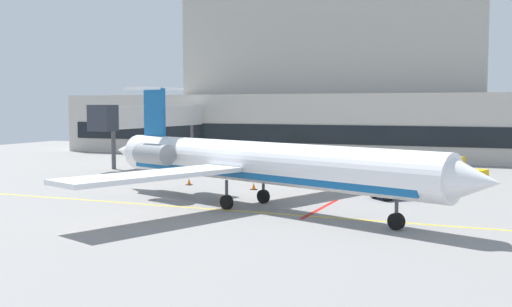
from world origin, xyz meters
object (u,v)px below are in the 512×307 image
object	(u,v)px
belt_loader	(398,185)
fuel_tank	(223,151)
baggage_tug	(462,169)
pushback_tractor	(218,159)
regional_jet	(254,162)

from	to	relation	value
belt_loader	fuel_tank	xyz separation A→B (m)	(-23.53, 20.41, 0.37)
baggage_tug	pushback_tractor	world-z (taller)	baggage_tug
fuel_tank	baggage_tug	bearing A→B (deg)	-14.65
belt_loader	pushback_tractor	bearing A→B (deg)	145.40
baggage_tug	belt_loader	world-z (taller)	belt_loader
belt_loader	regional_jet	bearing A→B (deg)	-136.83
regional_jet	belt_loader	distance (m)	11.08
pushback_tractor	belt_loader	bearing A→B (deg)	-34.60
regional_jet	baggage_tug	world-z (taller)	regional_jet
belt_loader	fuel_tank	world-z (taller)	fuel_tank
baggage_tug	belt_loader	size ratio (longest dim) A/B	1.11
pushback_tractor	fuel_tank	bearing A→B (deg)	110.87
regional_jet	fuel_tank	size ratio (longest dim) A/B	4.41
fuel_tank	pushback_tractor	bearing A→B (deg)	-69.13
pushback_tractor	fuel_tank	world-z (taller)	fuel_tank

